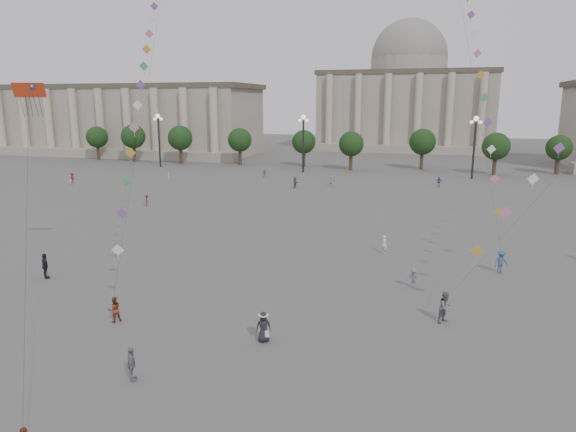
# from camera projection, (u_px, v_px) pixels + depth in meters

# --- Properties ---
(ground) EXTENTS (360.00, 360.00, 0.00)m
(ground) POSITION_uv_depth(u_px,v_px,m) (249.00, 356.00, 26.69)
(ground) COLOR #4E4D4A
(ground) RESTS_ON ground
(hall_west) EXTENTS (84.00, 26.22, 17.20)m
(hall_west) POSITION_uv_depth(u_px,v_px,m) (102.00, 120.00, 133.13)
(hall_west) COLOR gray
(hall_west) RESTS_ON ground
(hall_central) EXTENTS (48.30, 34.30, 35.50)m
(hall_central) POSITION_uv_depth(u_px,v_px,m) (407.00, 97.00, 144.83)
(hall_central) COLOR gray
(hall_central) RESTS_ON ground
(tree_row) EXTENTS (137.12, 5.12, 8.00)m
(tree_row) POSITION_uv_depth(u_px,v_px,m) (389.00, 142.00, 98.70)
(tree_row) COLOR #332819
(tree_row) RESTS_ON ground
(lamp_post_far_west) EXTENTS (2.00, 0.90, 10.65)m
(lamp_post_far_west) POSITION_uv_depth(u_px,v_px,m) (159.00, 130.00, 102.87)
(lamp_post_far_west) COLOR #262628
(lamp_post_far_west) RESTS_ON ground
(lamp_post_mid_west) EXTENTS (2.00, 0.90, 10.65)m
(lamp_post_mid_west) POSITION_uv_depth(u_px,v_px,m) (303.00, 133.00, 94.80)
(lamp_post_mid_west) COLOR #262628
(lamp_post_mid_west) RESTS_ON ground
(lamp_post_mid_east) EXTENTS (2.00, 0.90, 10.65)m
(lamp_post_mid_east) POSITION_uv_depth(u_px,v_px,m) (475.00, 136.00, 86.73)
(lamp_post_mid_east) COLOR #262628
(lamp_post_mid_east) RESTS_ON ground
(person_crowd_0) EXTENTS (1.01, 0.69, 1.59)m
(person_crowd_0) POSITION_uv_depth(u_px,v_px,m) (439.00, 182.00, 79.80)
(person_crowd_0) COLOR #36467A
(person_crowd_0) RESTS_ON ground
(person_crowd_1) EXTENTS (0.97, 0.99, 1.61)m
(person_crowd_1) POSITION_uv_depth(u_px,v_px,m) (70.00, 181.00, 80.83)
(person_crowd_1) COLOR silver
(person_crowd_1) RESTS_ON ground
(person_crowd_2) EXTENTS (0.91, 1.24, 1.71)m
(person_crowd_2) POSITION_uv_depth(u_px,v_px,m) (72.00, 178.00, 83.28)
(person_crowd_2) COLOR maroon
(person_crowd_2) RESTS_ON ground
(person_crowd_4) EXTENTS (1.48, 1.33, 1.64)m
(person_crowd_4) POSITION_uv_depth(u_px,v_px,m) (331.00, 181.00, 80.46)
(person_crowd_4) COLOR silver
(person_crowd_4) RESTS_ON ground
(person_crowd_6) EXTENTS (1.09, 0.85, 1.49)m
(person_crowd_6) POSITION_uv_depth(u_px,v_px,m) (414.00, 278.00, 36.28)
(person_crowd_6) COLOR slate
(person_crowd_6) RESTS_ON ground
(person_crowd_10) EXTENTS (0.63, 0.68, 1.55)m
(person_crowd_10) POSITION_uv_depth(u_px,v_px,m) (169.00, 178.00, 84.37)
(person_crowd_10) COLOR beige
(person_crowd_10) RESTS_ON ground
(person_crowd_12) EXTENTS (1.45, 1.63, 1.79)m
(person_crowd_12) POSITION_uv_depth(u_px,v_px,m) (295.00, 182.00, 78.42)
(person_crowd_12) COLOR slate
(person_crowd_12) RESTS_ON ground
(person_crowd_13) EXTENTS (0.71, 0.65, 1.63)m
(person_crowd_13) POSITION_uv_depth(u_px,v_px,m) (384.00, 244.00, 44.69)
(person_crowd_13) COLOR silver
(person_crowd_13) RESTS_ON ground
(person_crowd_16) EXTENTS (0.94, 0.64, 1.49)m
(person_crowd_16) POSITION_uv_depth(u_px,v_px,m) (264.00, 173.00, 89.39)
(person_crowd_16) COLOR slate
(person_crowd_16) RESTS_ON ground
(person_crowd_17) EXTENTS (0.90, 1.11, 1.49)m
(person_crowd_17) POSITION_uv_depth(u_px,v_px,m) (147.00, 200.00, 65.00)
(person_crowd_17) COLOR maroon
(person_crowd_17) RESTS_ON ground
(tourist_1) EXTENTS (1.17, 1.08, 1.93)m
(tourist_1) POSITION_uv_depth(u_px,v_px,m) (45.00, 266.00, 38.27)
(tourist_1) COLOR black
(tourist_1) RESTS_ON ground
(tourist_3) EXTENTS (0.84, 1.07, 1.70)m
(tourist_3) POSITION_uv_depth(u_px,v_px,m) (132.00, 364.00, 24.20)
(tourist_3) COLOR slate
(tourist_3) RESTS_ON ground
(kite_flyer_0) EXTENTS (0.95, 0.97, 1.57)m
(kite_flyer_0) POSITION_uv_depth(u_px,v_px,m) (114.00, 309.00, 30.74)
(kite_flyer_0) COLOR brown
(kite_flyer_0) RESTS_ON ground
(kite_flyer_1) EXTENTS (1.36, 1.20, 1.83)m
(kite_flyer_1) POSITION_uv_depth(u_px,v_px,m) (501.00, 262.00, 39.51)
(kite_flyer_1) COLOR #37517D
(kite_flyer_1) RESTS_ON ground
(kite_flyer_2) EXTENTS (1.16, 1.18, 1.92)m
(kite_flyer_2) POSITION_uv_depth(u_px,v_px,m) (445.00, 307.00, 30.63)
(kite_flyer_2) COLOR slate
(kite_flyer_2) RESTS_ON ground
(hat_person) EXTENTS (0.99, 0.83, 1.72)m
(hat_person) POSITION_uv_depth(u_px,v_px,m) (264.00, 326.00, 28.15)
(hat_person) COLOR black
(hat_person) RESTS_ON ground
(dragon_kite) EXTENTS (8.43, 9.80, 26.31)m
(dragon_kite) POSITION_uv_depth(u_px,v_px,m) (30.00, 102.00, 36.47)
(dragon_kite) COLOR red
(dragon_kite) RESTS_ON ground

